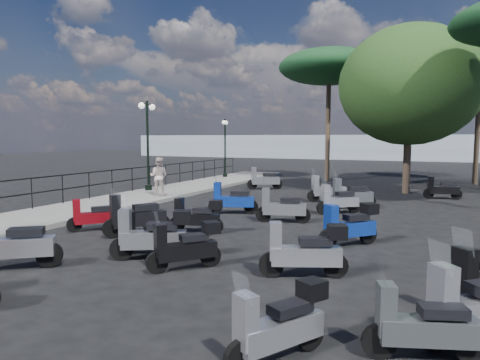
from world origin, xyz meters
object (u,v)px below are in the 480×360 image
at_px(scooter_12, 153,236).
at_px(broadleaf_tree, 410,86).
at_px(scooter_14, 327,190).
at_px(scooter_9, 232,200).
at_px(scooter_13, 338,201).
at_px(scooter_17, 305,251).
at_px(pedestrian_far, 159,176).
at_px(pine_2, 329,67).
at_px(scooter_2, 93,216).
at_px(scooter_4, 264,180).
at_px(scooter_3, 197,216).
at_px(lamp_post_2, 225,144).
at_px(scooter_20, 442,189).
at_px(scooter_16, 279,325).
at_px(scooter_7, 135,217).
at_px(scooter_19, 351,195).
at_px(scooter_15, 422,327).
at_px(scooter_6, 147,236).
at_px(lamp_post_1, 148,139).
at_px(scooter_8, 282,208).
at_px(scooter_11, 185,247).
at_px(scooter_22, 478,304).
at_px(scooter_0, 11,245).

xyz_separation_m(scooter_12, broadleaf_tree, (4.29, 14.28, 4.53)).
bearing_deg(scooter_14, scooter_9, 118.00).
xyz_separation_m(scooter_13, scooter_17, (0.84, -7.13, 0.05)).
distance_m(pedestrian_far, pine_2, 13.20).
relative_size(scooter_2, scooter_4, 0.72).
distance_m(scooter_12, scooter_17, 3.32).
distance_m(scooter_3, scooter_14, 7.57).
distance_m(lamp_post_2, scooter_20, 13.33).
height_order(scooter_16, scooter_20, scooter_20).
relative_size(scooter_4, scooter_7, 1.08).
distance_m(scooter_3, scooter_19, 6.69).
bearing_deg(scooter_15, scooter_7, 42.59).
relative_size(scooter_12, scooter_14, 1.06).
height_order(scooter_6, scooter_20, scooter_20).
distance_m(scooter_2, scooter_17, 6.80).
relative_size(lamp_post_1, scooter_14, 2.74).
relative_size(lamp_post_2, pine_2, 0.46).
bearing_deg(broadleaf_tree, scooter_6, -108.37).
height_order(scooter_3, scooter_12, scooter_12).
height_order(lamp_post_2, scooter_12, lamp_post_2).
distance_m(scooter_3, scooter_4, 10.37).
bearing_deg(scooter_17, pedestrian_far, 26.16).
bearing_deg(lamp_post_2, scooter_15, -74.87).
relative_size(lamp_post_1, scooter_8, 2.51).
xyz_separation_m(scooter_7, scooter_12, (1.79, -1.69, 0.03)).
height_order(scooter_11, broadleaf_tree, broadleaf_tree).
relative_size(pedestrian_far, pine_2, 0.21).
height_order(scooter_2, broadleaf_tree, broadleaf_tree).
bearing_deg(scooter_9, lamp_post_1, 41.76).
bearing_deg(pedestrian_far, scooter_8, 141.82).
xyz_separation_m(scooter_14, scooter_15, (3.94, -12.14, -0.08)).
height_order(scooter_12, pine_2, pine_2).
bearing_deg(scooter_22, scooter_4, -10.07).
height_order(scooter_0, scooter_20, scooter_0).
bearing_deg(scooter_22, scooter_2, 30.73).
bearing_deg(scooter_4, scooter_8, 176.22).
relative_size(scooter_7, scooter_12, 0.94).
xyz_separation_m(pedestrian_far, scooter_15, (10.81, -10.03, -0.56)).
xyz_separation_m(lamp_post_1, scooter_15, (12.36, -11.37, -2.15)).
xyz_separation_m(scooter_22, pine_2, (-6.57, 20.04, 6.34)).
xyz_separation_m(scooter_14, scooter_22, (4.58, -11.40, 0.03)).
bearing_deg(scooter_17, scooter_11, 80.22).
bearing_deg(scooter_4, pine_2, -47.21).
xyz_separation_m(scooter_8, pine_2, (-1.71, 13.57, 6.39)).
relative_size(scooter_20, pine_2, 0.20).
bearing_deg(lamp_post_1, scooter_6, -59.59).
bearing_deg(scooter_12, scooter_3, -18.92).
bearing_deg(scooter_13, pine_2, -24.12).
distance_m(lamp_post_1, broadleaf_tree, 12.56).
relative_size(lamp_post_2, broadleaf_tree, 0.47).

